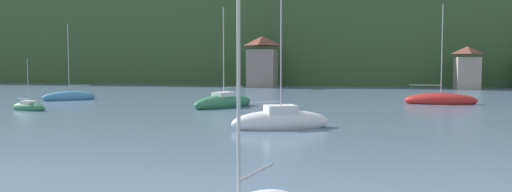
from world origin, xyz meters
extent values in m
cube|color=#38562D|center=(0.00, 145.48, 8.99)|extent=(352.00, 53.91, 17.99)
ellipsoid|color=#264223|center=(-33.12, 158.96, 6.30)|extent=(246.40, 37.74, 42.10)
cube|color=gray|center=(-11.77, 113.40, 3.41)|extent=(4.94, 5.74, 6.82)
pyramid|color=brown|center=(-11.77, 113.40, 8.43)|extent=(5.19, 6.03, 1.73)
cube|color=gray|center=(23.53, 112.76, 2.70)|extent=(3.71, 4.46, 5.39)
pyramid|color=brown|center=(23.53, 112.76, 6.60)|extent=(3.90, 4.68, 1.30)
ellipsoid|color=#2D754C|center=(-8.12, 71.58, 0.41)|extent=(5.98, 8.20, 1.80)
cylinder|color=#B7B7BC|center=(-8.12, 71.58, 5.57)|extent=(0.10, 0.10, 9.34)
cylinder|color=#ADADB2|center=(-7.41, 72.84, 2.02)|extent=(1.48, 2.57, 0.09)
cube|color=silver|center=(-8.12, 71.58, 1.24)|extent=(2.30, 2.65, 0.68)
ellipsoid|color=#2D754C|center=(-25.85, 64.74, 0.25)|extent=(4.46, 2.40, 1.10)
cylinder|color=#B7B7BC|center=(-25.85, 64.74, 2.77)|extent=(0.05, 0.05, 4.43)
cylinder|color=#ADADB2|center=(-26.55, 64.94, 1.08)|extent=(1.42, 0.43, 0.05)
cube|color=silver|center=(-25.85, 64.74, 0.74)|extent=(1.49, 1.25, 0.38)
ellipsoid|color=white|center=(0.11, 56.16, 0.41)|extent=(7.41, 5.08, 1.82)
cylinder|color=#B7B7BC|center=(0.11, 56.16, 5.10)|extent=(0.09, 0.09, 8.37)
cylinder|color=#ADADB2|center=(-0.92, 55.67, 1.91)|extent=(2.08, 1.05, 0.08)
cube|color=silver|center=(0.11, 56.16, 1.28)|extent=(2.62, 2.37, 0.74)
ellipsoid|color=teal|center=(-29.09, 77.38, 0.34)|extent=(5.75, 5.49, 1.50)
cylinder|color=#B7B7BC|center=(-29.09, 77.38, 5.02)|extent=(0.08, 0.08, 8.54)
cylinder|color=#ADADB2|center=(-28.15, 78.26, 1.77)|extent=(1.94, 1.80, 0.07)
cylinder|color=#B7B7BC|center=(2.64, 32.06, 4.90)|extent=(0.09, 0.09, 7.97)
cylinder|color=#ADADB2|center=(2.86, 33.19, 1.87)|extent=(0.52, 2.28, 0.08)
ellipsoid|color=red|center=(14.52, 80.25, 0.39)|extent=(7.96, 2.97, 1.72)
cylinder|color=#B7B7BC|center=(14.52, 80.25, 5.94)|extent=(0.09, 0.09, 10.15)
cylinder|color=#ADADB2|center=(12.80, 80.18, 2.08)|extent=(3.45, 0.22, 0.08)
camera|label=1|loc=(5.44, 19.98, 4.80)|focal=36.36mm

